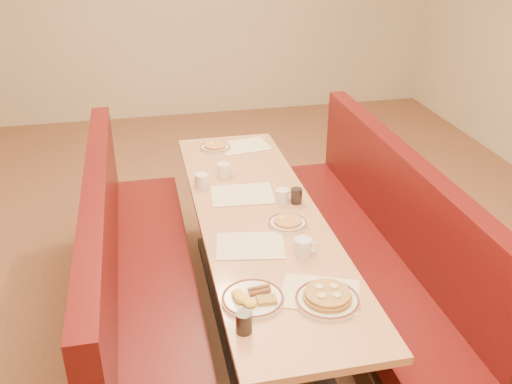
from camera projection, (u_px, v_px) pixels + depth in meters
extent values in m
plane|color=#9E6647|center=(259.00, 318.00, 3.62)|extent=(8.00, 8.00, 0.00)
cube|color=black|center=(259.00, 314.00, 3.61)|extent=(0.55, 1.88, 0.06)
cube|color=black|center=(259.00, 272.00, 3.46)|extent=(0.15, 1.75, 0.71)
cube|color=tan|center=(260.00, 218.00, 3.29)|extent=(0.70, 2.50, 0.04)
cube|color=#4C3326|center=(151.00, 320.00, 3.45)|extent=(0.55, 2.50, 0.20)
cube|color=#4F0F0D|center=(147.00, 284.00, 3.32)|extent=(0.55, 2.50, 0.16)
cube|color=#4F0F0D|center=(101.00, 232.00, 3.11)|extent=(0.12, 2.50, 0.60)
cube|color=#4C3326|center=(361.00, 291.00, 3.70)|extent=(0.55, 2.50, 0.20)
cube|color=#4F0F0D|center=(364.00, 257.00, 3.58)|extent=(0.55, 2.50, 0.16)
cube|color=#4F0F0D|center=(403.00, 200.00, 3.45)|extent=(0.12, 2.50, 0.60)
cube|color=#FEF7C7|center=(250.00, 245.00, 2.98)|extent=(0.39, 0.32, 0.00)
cube|color=#FEF7C7|center=(320.00, 293.00, 2.62)|extent=(0.43, 0.38, 0.00)
cube|color=#FEF7C7|center=(242.00, 194.00, 3.50)|extent=(0.40, 0.31, 0.00)
cube|color=#FEF7C7|center=(244.00, 146.00, 4.19)|extent=(0.39, 0.31, 0.00)
cylinder|color=silver|center=(327.00, 300.00, 2.56)|extent=(0.30, 0.30, 0.02)
torus|color=brown|center=(327.00, 299.00, 2.56)|extent=(0.29, 0.29, 0.01)
cylinder|color=#B97F42|center=(327.00, 297.00, 2.55)|extent=(0.22, 0.22, 0.02)
cylinder|color=#B97F42|center=(328.00, 293.00, 2.55)|extent=(0.21, 0.21, 0.02)
cylinder|color=beige|center=(334.00, 286.00, 2.57)|extent=(0.04, 0.04, 0.01)
cylinder|color=beige|center=(319.00, 287.00, 2.57)|extent=(0.04, 0.04, 0.01)
cylinder|color=beige|center=(322.00, 296.00, 2.51)|extent=(0.04, 0.04, 0.01)
cylinder|color=beige|center=(337.00, 295.00, 2.51)|extent=(0.04, 0.04, 0.01)
cylinder|color=silver|center=(253.00, 299.00, 2.57)|extent=(0.29, 0.29, 0.02)
torus|color=brown|center=(253.00, 297.00, 2.57)|extent=(0.28, 0.28, 0.01)
ellipsoid|color=yellow|center=(242.00, 298.00, 2.53)|extent=(0.07, 0.07, 0.04)
ellipsoid|color=yellow|center=(250.00, 303.00, 2.51)|extent=(0.06, 0.06, 0.03)
ellipsoid|color=yellow|center=(237.00, 293.00, 2.57)|extent=(0.06, 0.06, 0.03)
cylinder|color=brown|center=(260.00, 292.00, 2.58)|extent=(0.10, 0.04, 0.02)
cylinder|color=brown|center=(259.00, 288.00, 2.61)|extent=(0.10, 0.04, 0.02)
cube|color=#BC913A|center=(267.00, 300.00, 2.53)|extent=(0.09, 0.07, 0.02)
cylinder|color=silver|center=(288.00, 224.00, 3.18)|extent=(0.22, 0.22, 0.02)
torus|color=brown|center=(288.00, 222.00, 3.17)|extent=(0.22, 0.22, 0.01)
cylinder|color=#E88B51|center=(288.00, 221.00, 3.17)|extent=(0.16, 0.16, 0.02)
ellipsoid|color=yellow|center=(282.00, 219.00, 3.18)|extent=(0.05, 0.05, 0.02)
cylinder|color=silver|center=(215.00, 148.00, 4.15)|extent=(0.23, 0.23, 0.02)
torus|color=brown|center=(215.00, 147.00, 4.15)|extent=(0.22, 0.22, 0.01)
cylinder|color=#E88B51|center=(215.00, 145.00, 4.14)|extent=(0.16, 0.16, 0.02)
ellipsoid|color=yellow|center=(211.00, 144.00, 4.15)|extent=(0.05, 0.05, 0.02)
cylinder|color=silver|center=(303.00, 247.00, 2.89)|extent=(0.09, 0.09, 0.09)
torus|color=silver|center=(312.00, 247.00, 2.89)|extent=(0.07, 0.02, 0.07)
cylinder|color=black|center=(303.00, 240.00, 2.87)|extent=(0.08, 0.08, 0.01)
cylinder|color=silver|center=(201.00, 181.00, 3.58)|extent=(0.08, 0.08, 0.09)
torus|color=silver|center=(207.00, 179.00, 3.60)|extent=(0.06, 0.04, 0.06)
cylinder|color=black|center=(201.00, 175.00, 3.56)|extent=(0.07, 0.07, 0.01)
cylinder|color=silver|center=(282.00, 196.00, 3.39)|extent=(0.08, 0.08, 0.09)
torus|color=silver|center=(289.00, 195.00, 3.40)|extent=(0.06, 0.02, 0.06)
cylinder|color=black|center=(282.00, 191.00, 3.38)|extent=(0.07, 0.07, 0.01)
cylinder|color=silver|center=(224.00, 170.00, 3.72)|extent=(0.08, 0.08, 0.09)
torus|color=silver|center=(230.00, 171.00, 3.71)|extent=(0.06, 0.04, 0.06)
cylinder|color=black|center=(224.00, 165.00, 3.70)|extent=(0.07, 0.07, 0.01)
cylinder|color=black|center=(244.00, 323.00, 2.37)|extent=(0.07, 0.07, 0.09)
cylinder|color=silver|center=(244.00, 322.00, 2.37)|extent=(0.07, 0.07, 0.10)
cylinder|color=black|center=(296.00, 196.00, 3.39)|extent=(0.06, 0.06, 0.09)
cylinder|color=silver|center=(296.00, 196.00, 3.39)|extent=(0.07, 0.07, 0.09)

